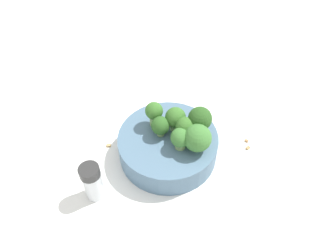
# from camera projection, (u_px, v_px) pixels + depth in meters

# --- Properties ---
(ground_plane) EXTENTS (3.00, 3.00, 0.00)m
(ground_plane) POSITION_uv_depth(u_px,v_px,m) (168.00, 154.00, 0.64)
(ground_plane) COLOR white
(bowl) EXTENTS (0.19, 0.19, 0.05)m
(bowl) POSITION_uv_depth(u_px,v_px,m) (168.00, 146.00, 0.62)
(bowl) COLOR slate
(bowl) RESTS_ON ground_plane
(broccoli_floret_0) EXTENTS (0.04, 0.04, 0.06)m
(broccoli_floret_0) POSITION_uv_depth(u_px,v_px,m) (200.00, 119.00, 0.58)
(broccoli_floret_0) COLOR #8EB770
(broccoli_floret_0) RESTS_ON bowl
(broccoli_floret_1) EXTENTS (0.04, 0.04, 0.05)m
(broccoli_floret_1) POSITION_uv_depth(u_px,v_px,m) (175.00, 118.00, 0.60)
(broccoli_floret_1) COLOR #84AD66
(broccoli_floret_1) RESTS_ON bowl
(broccoli_floret_2) EXTENTS (0.04, 0.04, 0.04)m
(broccoli_floret_2) POSITION_uv_depth(u_px,v_px,m) (180.00, 138.00, 0.57)
(broccoli_floret_2) COLOR #7A9E5B
(broccoli_floret_2) RESTS_ON bowl
(broccoli_floret_3) EXTENTS (0.05, 0.05, 0.05)m
(broccoli_floret_3) POSITION_uv_depth(u_px,v_px,m) (197.00, 138.00, 0.57)
(broccoli_floret_3) COLOR #84AD66
(broccoli_floret_3) RESTS_ON bowl
(broccoli_floret_4) EXTENTS (0.03, 0.03, 0.04)m
(broccoli_floret_4) POSITION_uv_depth(u_px,v_px,m) (160.00, 126.00, 0.59)
(broccoli_floret_4) COLOR #7A9E5B
(broccoli_floret_4) RESTS_ON bowl
(broccoli_floret_5) EXTENTS (0.04, 0.04, 0.05)m
(broccoli_floret_5) POSITION_uv_depth(u_px,v_px,m) (185.00, 128.00, 0.58)
(broccoli_floret_5) COLOR #8EB770
(broccoli_floret_5) RESTS_ON bowl
(broccoli_floret_6) EXTENTS (0.03, 0.03, 0.05)m
(broccoli_floret_6) POSITION_uv_depth(u_px,v_px,m) (154.00, 113.00, 0.60)
(broccoli_floret_6) COLOR #7A9E5B
(broccoli_floret_6) RESTS_ON bowl
(pepper_shaker) EXTENTS (0.03, 0.03, 0.08)m
(pepper_shaker) POSITION_uv_depth(u_px,v_px,m) (92.00, 182.00, 0.55)
(pepper_shaker) COLOR silver
(pepper_shaker) RESTS_ON ground_plane
(almond_crumb_0) EXTENTS (0.01, 0.01, 0.01)m
(almond_crumb_0) POSITION_uv_depth(u_px,v_px,m) (109.00, 145.00, 0.65)
(almond_crumb_0) COLOR tan
(almond_crumb_0) RESTS_ON ground_plane
(almond_crumb_1) EXTENTS (0.01, 0.01, 0.01)m
(almond_crumb_1) POSITION_uv_depth(u_px,v_px,m) (248.00, 147.00, 0.65)
(almond_crumb_1) COLOR #AD7F4C
(almond_crumb_1) RESTS_ON ground_plane
(almond_crumb_2) EXTENTS (0.01, 0.01, 0.01)m
(almond_crumb_2) POSITION_uv_depth(u_px,v_px,m) (247.00, 140.00, 0.66)
(almond_crumb_2) COLOR olive
(almond_crumb_2) RESTS_ON ground_plane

